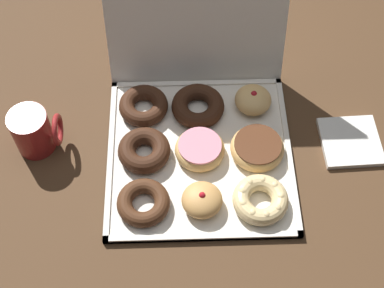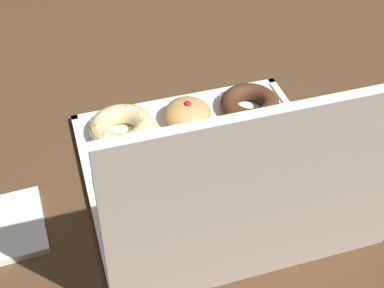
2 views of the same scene
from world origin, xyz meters
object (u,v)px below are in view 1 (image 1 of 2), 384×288
at_px(cruller_donut_2, 260,199).
at_px(jelly_filled_donut_1, 203,200).
at_px(pink_frosted_donut_4, 198,149).
at_px(coffee_mug, 34,131).
at_px(chocolate_frosted_donut_5, 257,149).
at_px(jelly_filled_donut_8, 253,100).
at_px(chocolate_cake_ring_donut_0, 143,203).
at_px(donut_box, 200,155).
at_px(chocolate_cake_ring_donut_7, 199,106).
at_px(chocolate_cake_ring_donut_6, 144,106).
at_px(chocolate_cake_ring_donut_3, 144,149).
at_px(napkin_stack, 350,142).

bearing_deg(cruller_donut_2, jelly_filled_donut_1, 179.67).
relative_size(pink_frosted_donut_4, coffee_mug, 1.04).
xyz_separation_m(chocolate_frosted_donut_5, jelly_filled_donut_8, (0.00, 0.13, 0.01)).
bearing_deg(chocolate_cake_ring_donut_0, donut_box, 45.93).
distance_m(jelly_filled_donut_1, cruller_donut_2, 0.12).
bearing_deg(chocolate_frosted_donut_5, chocolate_cake_ring_donut_7, 135.84).
bearing_deg(jelly_filled_donut_1, jelly_filled_donut_8, 63.77).
xyz_separation_m(chocolate_cake_ring_donut_7, jelly_filled_donut_8, (0.12, 0.01, 0.01)).
distance_m(chocolate_cake_ring_donut_6, jelly_filled_donut_8, 0.25).
bearing_deg(pink_frosted_donut_4, chocolate_cake_ring_donut_3, 178.97).
bearing_deg(cruller_donut_2, napkin_stack, 34.41).
bearing_deg(chocolate_cake_ring_donut_6, coffee_mug, -160.99).
distance_m(donut_box, chocolate_cake_ring_donut_3, 0.12).
distance_m(coffee_mug, napkin_stack, 0.69).
xyz_separation_m(donut_box, pink_frosted_donut_4, (-0.00, 0.00, 0.02)).
relative_size(chocolate_cake_ring_donut_0, chocolate_cake_ring_donut_7, 0.91).
xyz_separation_m(jelly_filled_donut_1, chocolate_cake_ring_donut_6, (-0.13, 0.24, -0.00)).
bearing_deg(jelly_filled_donut_8, chocolate_cake_ring_donut_3, -153.57).
xyz_separation_m(chocolate_cake_ring_donut_3, pink_frosted_donut_4, (0.12, -0.00, -0.00)).
distance_m(pink_frosted_donut_4, chocolate_frosted_donut_5, 0.13).
relative_size(jelly_filled_donut_8, napkin_stack, 0.65).
bearing_deg(jelly_filled_donut_8, pink_frosted_donut_4, -136.22).
xyz_separation_m(donut_box, chocolate_cake_ring_donut_3, (-0.12, 0.00, 0.02)).
relative_size(chocolate_cake_ring_donut_0, napkin_stack, 0.85).
bearing_deg(jelly_filled_donut_1, chocolate_cake_ring_donut_3, 133.94).
distance_m(jelly_filled_donut_1, napkin_stack, 0.37).
bearing_deg(donut_box, napkin_stack, 4.09).
xyz_separation_m(donut_box, chocolate_cake_ring_donut_6, (-0.12, 0.12, 0.02)).
distance_m(donut_box, chocolate_cake_ring_donut_7, 0.12).
height_order(chocolate_frosted_donut_5, chocolate_cake_ring_donut_7, chocolate_cake_ring_donut_7).
height_order(chocolate_cake_ring_donut_3, pink_frosted_donut_4, chocolate_cake_ring_donut_3).
xyz_separation_m(chocolate_cake_ring_donut_0, cruller_donut_2, (0.24, -0.00, 0.00)).
bearing_deg(coffee_mug, chocolate_cake_ring_donut_0, -34.81).
xyz_separation_m(donut_box, jelly_filled_donut_8, (0.13, 0.13, 0.03)).
bearing_deg(chocolate_cake_ring_donut_6, chocolate_cake_ring_donut_0, -89.10).
relative_size(donut_box, coffee_mug, 3.83).
distance_m(jelly_filled_donut_1, jelly_filled_donut_8, 0.28).
relative_size(chocolate_cake_ring_donut_3, chocolate_cake_ring_donut_6, 1.02).
xyz_separation_m(chocolate_cake_ring_donut_3, jelly_filled_donut_8, (0.25, 0.12, 0.00)).
height_order(jelly_filled_donut_1, pink_frosted_donut_4, jelly_filled_donut_1).
relative_size(chocolate_cake_ring_donut_0, chocolate_cake_ring_donut_6, 0.98).
height_order(donut_box, chocolate_cake_ring_donut_3, chocolate_cake_ring_donut_3).
relative_size(cruller_donut_2, chocolate_cake_ring_donut_7, 0.96).
distance_m(pink_frosted_donut_4, napkin_stack, 0.34).
bearing_deg(coffee_mug, jelly_filled_donut_8, 9.98).
xyz_separation_m(cruller_donut_2, chocolate_cake_ring_donut_7, (-0.12, 0.24, -0.00)).
relative_size(donut_box, jelly_filled_donut_8, 4.80).
xyz_separation_m(cruller_donut_2, coffee_mug, (-0.48, 0.17, 0.03)).
xyz_separation_m(cruller_donut_2, chocolate_cake_ring_donut_6, (-0.24, 0.25, -0.00)).
bearing_deg(napkin_stack, chocolate_cake_ring_donut_0, -162.06).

